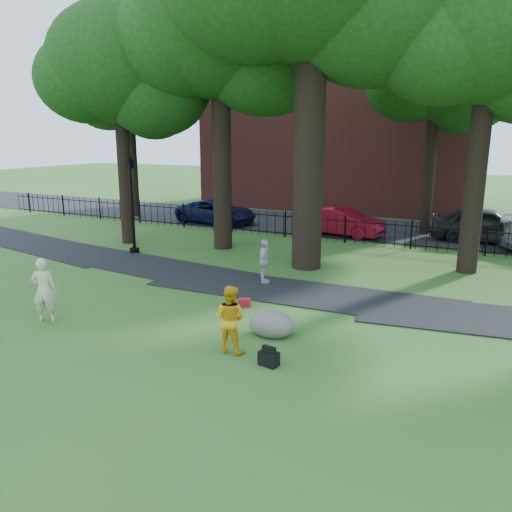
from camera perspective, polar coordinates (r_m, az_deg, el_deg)
The scene contains 16 objects.
ground at distance 13.04m, azimuth -5.43°, elevation -8.38°, with size 120.00×120.00×0.00m, color #2A5E20.
footpath at distance 15.91m, azimuth 5.11°, elevation -4.26°, with size 36.00×2.60×0.03m, color black.
street at distance 27.45m, azimuth 12.45°, elevation 3.08°, with size 80.00×7.00×0.02m, color black.
iron_fence at distance 23.54m, azimuth 10.11°, elevation 2.96°, with size 44.00×0.04×1.20m.
brick_building at distance 35.81m, azimuth 9.83°, elevation 15.25°, with size 18.00×8.00×12.00m, color maroon.
tree_row at distance 19.83m, azimuth 9.42°, elevation 22.99°, with size 26.82×7.96×12.42m.
woman at distance 14.43m, azimuth -23.07°, elevation -3.58°, with size 0.64×0.42×1.75m, color beige.
man at distance 11.49m, azimuth -2.99°, elevation -7.19°, with size 0.77×0.60×1.59m, color orange.
pedestrian at distance 16.69m, azimuth 0.94°, elevation -0.65°, with size 0.89×0.37×1.51m, color silver.
boulder at distance 12.55m, azimuth 1.79°, elevation -7.52°, with size 1.18×0.89×0.69m, color slate.
lamppost at distance 21.49m, azimuth -13.98°, elevation 5.49°, with size 0.40×0.40×4.04m.
backpack at distance 11.05m, azimuth 1.47°, elevation -11.64°, with size 0.42×0.26×0.32m, color black.
red_bag at distance 14.62m, azimuth -1.31°, elevation -5.36°, with size 0.34×0.22×0.24m, color maroon.
red_sedan at distance 25.20m, azimuth 9.68°, elevation 3.90°, with size 1.48×4.24×1.40m, color maroon.
navy_van at distance 28.45m, azimuth -4.57°, elevation 5.06°, with size 2.17×4.71×1.31m, color #0B1038.
grey_car at distance 25.50m, azimuth 24.78°, elevation 3.24°, with size 1.95×4.85×1.65m, color black.
Camera 1 is at (6.46, -10.23, 4.88)m, focal length 35.00 mm.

